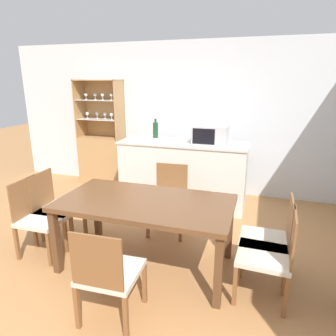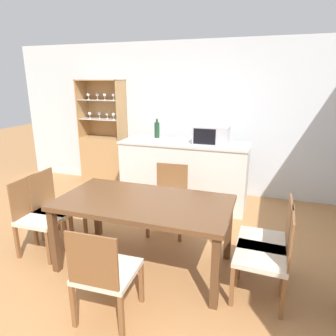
{
  "view_description": "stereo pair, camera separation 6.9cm",
  "coord_description": "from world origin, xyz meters",
  "px_view_note": "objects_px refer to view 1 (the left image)",
  "views": [
    {
      "loc": [
        1.27,
        -2.46,
        1.92
      ],
      "look_at": [
        0.16,
        1.03,
        0.84
      ],
      "focal_mm": 32.0,
      "sensor_mm": 36.0,
      "label": 1
    },
    {
      "loc": [
        1.33,
        -2.44,
        1.92
      ],
      "look_at": [
        0.16,
        1.03,
        0.84
      ],
      "focal_mm": 32.0,
      "sensor_mm": 36.0,
      "label": 2
    }
  ],
  "objects_px": {
    "dining_chair_side_left_near": "(39,217)",
    "dining_chair_side_left_far": "(55,208)",
    "dining_chair_side_right_far": "(269,239)",
    "display_cabinet": "(103,154)",
    "dining_table": "(145,208)",
    "dining_chair_side_right_near": "(269,255)",
    "wine_bottle": "(156,130)",
    "dining_chair_head_far": "(169,199)",
    "microwave": "(211,135)",
    "dining_chair_head_near": "(108,273)"
  },
  "relations": [
    {
      "from": "dining_chair_head_near",
      "to": "wine_bottle",
      "type": "xyz_separation_m",
      "value": [
        -0.59,
        2.76,
        0.7
      ]
    },
    {
      "from": "dining_chair_side_right_near",
      "to": "wine_bottle",
      "type": "xyz_separation_m",
      "value": [
        -1.82,
        2.09,
        0.7
      ]
    },
    {
      "from": "dining_chair_side_left_far",
      "to": "dining_chair_side_right_far",
      "type": "bearing_deg",
      "value": 88.13
    },
    {
      "from": "dining_chair_side_left_far",
      "to": "wine_bottle",
      "type": "height_order",
      "value": "wine_bottle"
    },
    {
      "from": "dining_chair_side_left_far",
      "to": "dining_chair_side_right_far",
      "type": "relative_size",
      "value": 1.0
    },
    {
      "from": "dining_chair_side_left_far",
      "to": "dining_chair_side_right_near",
      "type": "relative_size",
      "value": 1.0
    },
    {
      "from": "display_cabinet",
      "to": "dining_chair_side_left_far",
      "type": "xyz_separation_m",
      "value": [
        0.55,
        -2.11,
        -0.14
      ]
    },
    {
      "from": "dining_table",
      "to": "dining_chair_side_right_near",
      "type": "height_order",
      "value": "dining_chair_side_right_near"
    },
    {
      "from": "dining_chair_side_left_near",
      "to": "dining_chair_side_left_far",
      "type": "bearing_deg",
      "value": 178.62
    },
    {
      "from": "wine_bottle",
      "to": "dining_chair_side_right_far",
      "type": "bearing_deg",
      "value": -44.85
    },
    {
      "from": "dining_table",
      "to": "dining_chair_side_left_near",
      "type": "relative_size",
      "value": 2.04
    },
    {
      "from": "display_cabinet",
      "to": "dining_chair_head_near",
      "type": "relative_size",
      "value": 2.22
    },
    {
      "from": "display_cabinet",
      "to": "dining_chair_head_near",
      "type": "distance_m",
      "value": 3.54
    },
    {
      "from": "dining_chair_head_far",
      "to": "microwave",
      "type": "bearing_deg",
      "value": -113.95
    },
    {
      "from": "dining_chair_side_right_far",
      "to": "dining_chair_side_left_near",
      "type": "height_order",
      "value": "same"
    },
    {
      "from": "dining_table",
      "to": "dining_chair_head_near",
      "type": "relative_size",
      "value": 2.04
    },
    {
      "from": "dining_chair_side_right_far",
      "to": "dining_chair_side_left_near",
      "type": "xyz_separation_m",
      "value": [
        -2.46,
        -0.28,
        0.0
      ]
    },
    {
      "from": "dining_chair_side_left_far",
      "to": "dining_chair_head_far",
      "type": "bearing_deg",
      "value": 116.86
    },
    {
      "from": "dining_chair_side_left_near",
      "to": "microwave",
      "type": "height_order",
      "value": "microwave"
    },
    {
      "from": "dining_chair_side_left_near",
      "to": "dining_chair_head_far",
      "type": "bearing_deg",
      "value": 126.43
    },
    {
      "from": "display_cabinet",
      "to": "dining_table",
      "type": "xyz_separation_m",
      "value": [
        1.78,
        -2.25,
        0.08
      ]
    },
    {
      "from": "display_cabinet",
      "to": "dining_chair_side_left_near",
      "type": "xyz_separation_m",
      "value": [
        0.55,
        -2.39,
        -0.14
      ]
    },
    {
      "from": "dining_chair_head_near",
      "to": "microwave",
      "type": "distance_m",
      "value": 2.69
    },
    {
      "from": "dining_chair_side_left_near",
      "to": "dining_chair_side_right_near",
      "type": "height_order",
      "value": "same"
    },
    {
      "from": "dining_table",
      "to": "microwave",
      "type": "xyz_separation_m",
      "value": [
        0.35,
        1.77,
        0.48
      ]
    },
    {
      "from": "dining_chair_side_left_far",
      "to": "dining_chair_side_right_near",
      "type": "distance_m",
      "value": 2.48
    },
    {
      "from": "display_cabinet",
      "to": "dining_chair_side_right_near",
      "type": "distance_m",
      "value": 3.85
    },
    {
      "from": "dining_chair_head_far",
      "to": "dining_chair_side_right_near",
      "type": "height_order",
      "value": "same"
    },
    {
      "from": "display_cabinet",
      "to": "dining_chair_side_left_far",
      "type": "relative_size",
      "value": 2.22
    },
    {
      "from": "dining_chair_side_left_far",
      "to": "dining_chair_head_far",
      "type": "relative_size",
      "value": 1.0
    },
    {
      "from": "dining_table",
      "to": "microwave",
      "type": "relative_size",
      "value": 3.51
    },
    {
      "from": "dining_chair_side_left_far",
      "to": "dining_chair_side_left_near",
      "type": "xyz_separation_m",
      "value": [
        -0.0,
        -0.28,
        0.0
      ]
    },
    {
      "from": "dining_chair_side_right_far",
      "to": "dining_chair_side_left_near",
      "type": "relative_size",
      "value": 1.0
    },
    {
      "from": "dining_chair_side_right_near",
      "to": "wine_bottle",
      "type": "relative_size",
      "value": 2.81
    },
    {
      "from": "dining_table",
      "to": "microwave",
      "type": "distance_m",
      "value": 1.86
    },
    {
      "from": "display_cabinet",
      "to": "wine_bottle",
      "type": "bearing_deg",
      "value": -14.23
    },
    {
      "from": "dining_chair_side_right_far",
      "to": "dining_chair_head_far",
      "type": "height_order",
      "value": "same"
    },
    {
      "from": "dining_chair_side_right_near",
      "to": "microwave",
      "type": "bearing_deg",
      "value": 27.43
    },
    {
      "from": "dining_chair_head_near",
      "to": "dining_chair_side_left_near",
      "type": "height_order",
      "value": "same"
    },
    {
      "from": "dining_table",
      "to": "microwave",
      "type": "height_order",
      "value": "microwave"
    },
    {
      "from": "dining_chair_side_left_far",
      "to": "display_cabinet",
      "type": "bearing_deg",
      "value": -167.4
    },
    {
      "from": "dining_chair_head_far",
      "to": "microwave",
      "type": "height_order",
      "value": "microwave"
    },
    {
      "from": "dining_chair_head_near",
      "to": "dining_chair_side_right_near",
      "type": "height_order",
      "value": "same"
    },
    {
      "from": "dining_chair_side_right_far",
      "to": "dining_chair_head_far",
      "type": "bearing_deg",
      "value": 61.84
    },
    {
      "from": "dining_chair_head_near",
      "to": "wine_bottle",
      "type": "height_order",
      "value": "wine_bottle"
    },
    {
      "from": "dining_chair_head_far",
      "to": "wine_bottle",
      "type": "bearing_deg",
      "value": -66.55
    },
    {
      "from": "dining_chair_head_near",
      "to": "dining_chair_head_far",
      "type": "distance_m",
      "value": 1.62
    },
    {
      "from": "dining_chair_side_left_far",
      "to": "dining_chair_side_left_near",
      "type": "relative_size",
      "value": 1.0
    },
    {
      "from": "dining_chair_head_far",
      "to": "microwave",
      "type": "xyz_separation_m",
      "value": [
        0.35,
        0.95,
        0.7
      ]
    },
    {
      "from": "dining_chair_head_far",
      "to": "dining_chair_side_right_near",
      "type": "relative_size",
      "value": 1.0
    }
  ]
}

